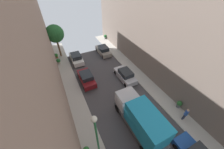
{
  "coord_description": "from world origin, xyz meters",
  "views": [
    {
      "loc": [
        -5.5,
        -6.47,
        13.08
      ],
      "look_at": [
        1.11,
        6.91,
        0.5
      ],
      "focal_mm": 20.43,
      "sensor_mm": 36.0,
      "label": 1
    }
  ],
  "objects_px": {
    "potted_plant_0": "(58,61)",
    "lamp_post": "(96,132)",
    "parked_car_right_1": "(125,75)",
    "potted_plant_1": "(179,104)",
    "parked_car_left_3": "(76,58)",
    "pedestrian": "(186,114)",
    "delivery_truck": "(141,118)",
    "potted_plant_4": "(56,56)",
    "parked_car_left_2": "(86,78)",
    "potted_plant_2": "(105,36)",
    "street_tree_0": "(55,34)",
    "parked_car_right_2": "(103,50)"
  },
  "relations": [
    {
      "from": "parked_car_right_1",
      "to": "pedestrian",
      "type": "distance_m",
      "value": 9.06
    },
    {
      "from": "potted_plant_0",
      "to": "potted_plant_1",
      "type": "bearing_deg",
      "value": -53.97
    },
    {
      "from": "parked_car_right_2",
      "to": "potted_plant_1",
      "type": "distance_m",
      "value": 15.93
    },
    {
      "from": "delivery_truck",
      "to": "street_tree_0",
      "type": "height_order",
      "value": "street_tree_0"
    },
    {
      "from": "parked_car_left_2",
      "to": "potted_plant_1",
      "type": "distance_m",
      "value": 12.58
    },
    {
      "from": "parked_car_left_2",
      "to": "parked_car_right_2",
      "type": "distance_m",
      "value": 8.3
    },
    {
      "from": "parked_car_right_1",
      "to": "potted_plant_1",
      "type": "distance_m",
      "value": 7.97
    },
    {
      "from": "parked_car_left_2",
      "to": "street_tree_0",
      "type": "distance_m",
      "value": 9.92
    },
    {
      "from": "parked_car_left_2",
      "to": "street_tree_0",
      "type": "relative_size",
      "value": 0.72
    },
    {
      "from": "potted_plant_0",
      "to": "potted_plant_4",
      "type": "xyz_separation_m",
      "value": [
        -0.07,
        2.17,
        -0.07
      ]
    },
    {
      "from": "parked_car_right_1",
      "to": "potted_plant_1",
      "type": "bearing_deg",
      "value": -67.62
    },
    {
      "from": "parked_car_left_2",
      "to": "parked_car_right_1",
      "type": "height_order",
      "value": "same"
    },
    {
      "from": "potted_plant_4",
      "to": "lamp_post",
      "type": "distance_m",
      "value": 18.59
    },
    {
      "from": "potted_plant_2",
      "to": "parked_car_right_2",
      "type": "bearing_deg",
      "value": -117.41
    },
    {
      "from": "potted_plant_2",
      "to": "parked_car_right_1",
      "type": "bearing_deg",
      "value": -102.15
    },
    {
      "from": "pedestrian",
      "to": "potted_plant_1",
      "type": "bearing_deg",
      "value": 61.23
    },
    {
      "from": "parked_car_left_3",
      "to": "potted_plant_2",
      "type": "relative_size",
      "value": 4.33
    },
    {
      "from": "potted_plant_0",
      "to": "parked_car_left_3",
      "type": "bearing_deg",
      "value": -9.01
    },
    {
      "from": "parked_car_left_3",
      "to": "pedestrian",
      "type": "relative_size",
      "value": 2.44
    },
    {
      "from": "potted_plant_2",
      "to": "parked_car_left_3",
      "type": "bearing_deg",
      "value": -143.48
    },
    {
      "from": "potted_plant_0",
      "to": "lamp_post",
      "type": "distance_m",
      "value": 16.45
    },
    {
      "from": "parked_car_right_1",
      "to": "potted_plant_2",
      "type": "height_order",
      "value": "parked_car_right_1"
    },
    {
      "from": "parked_car_left_2",
      "to": "parked_car_right_1",
      "type": "xyz_separation_m",
      "value": [
        5.4,
        -1.96,
        0.0
      ]
    },
    {
      "from": "pedestrian",
      "to": "lamp_post",
      "type": "height_order",
      "value": "lamp_post"
    },
    {
      "from": "potted_plant_4",
      "to": "lamp_post",
      "type": "relative_size",
      "value": 0.15
    },
    {
      "from": "delivery_truck",
      "to": "potted_plant_4",
      "type": "distance_m",
      "value": 18.8
    },
    {
      "from": "delivery_truck",
      "to": "potted_plant_2",
      "type": "relative_size",
      "value": 6.8
    },
    {
      "from": "street_tree_0",
      "to": "parked_car_left_3",
      "type": "bearing_deg",
      "value": -53.44
    },
    {
      "from": "parked_car_right_2",
      "to": "pedestrian",
      "type": "height_order",
      "value": "pedestrian"
    },
    {
      "from": "parked_car_right_2",
      "to": "delivery_truck",
      "type": "relative_size",
      "value": 0.64
    },
    {
      "from": "delivery_truck",
      "to": "lamp_post",
      "type": "bearing_deg",
      "value": -174.93
    },
    {
      "from": "potted_plant_1",
      "to": "parked_car_left_2",
      "type": "bearing_deg",
      "value": 132.11
    },
    {
      "from": "pedestrian",
      "to": "street_tree_0",
      "type": "xyz_separation_m",
      "value": [
        -9.89,
        19.64,
        3.39
      ]
    },
    {
      "from": "potted_plant_1",
      "to": "lamp_post",
      "type": "height_order",
      "value": "lamp_post"
    },
    {
      "from": "parked_car_right_2",
      "to": "street_tree_0",
      "type": "distance_m",
      "value": 8.89
    },
    {
      "from": "parked_car_left_3",
      "to": "potted_plant_2",
      "type": "height_order",
      "value": "parked_car_left_3"
    },
    {
      "from": "parked_car_left_2",
      "to": "potted_plant_0",
      "type": "height_order",
      "value": "parked_car_left_2"
    },
    {
      "from": "parked_car_left_2",
      "to": "delivery_truck",
      "type": "bearing_deg",
      "value": -73.8
    },
    {
      "from": "parked_car_left_2",
      "to": "lamp_post",
      "type": "height_order",
      "value": "lamp_post"
    },
    {
      "from": "parked_car_right_1",
      "to": "parked_car_left_2",
      "type": "bearing_deg",
      "value": 160.03
    },
    {
      "from": "pedestrian",
      "to": "potted_plant_0",
      "type": "xyz_separation_m",
      "value": [
        -10.67,
        17.12,
        -0.38
      ]
    },
    {
      "from": "parked_car_right_1",
      "to": "pedestrian",
      "type": "bearing_deg",
      "value": -75.47
    },
    {
      "from": "potted_plant_2",
      "to": "lamp_post",
      "type": "relative_size",
      "value": 0.17
    },
    {
      "from": "parked_car_left_2",
      "to": "lamp_post",
      "type": "xyz_separation_m",
      "value": [
        -1.9,
        -9.7,
        3.2
      ]
    },
    {
      "from": "delivery_truck",
      "to": "potted_plant_0",
      "type": "height_order",
      "value": "delivery_truck"
    },
    {
      "from": "delivery_truck",
      "to": "parked_car_right_1",
      "type": "bearing_deg",
      "value": 69.78
    },
    {
      "from": "parked_car_right_2",
      "to": "potted_plant_0",
      "type": "distance_m",
      "value": 8.4
    },
    {
      "from": "delivery_truck",
      "to": "street_tree_0",
      "type": "xyz_separation_m",
      "value": [
        -4.92,
        18.21,
        2.68
      ]
    },
    {
      "from": "parked_car_right_2",
      "to": "potted_plant_2",
      "type": "distance_m",
      "value": 6.61
    },
    {
      "from": "parked_car_right_1",
      "to": "delivery_truck",
      "type": "xyz_separation_m",
      "value": [
        -2.7,
        -7.33,
        1.07
      ]
    }
  ]
}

